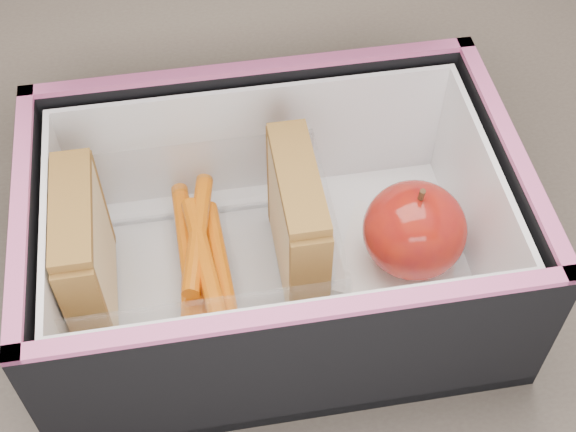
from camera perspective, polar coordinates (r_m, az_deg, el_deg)
name	(u,v)px	position (r m, az deg, el deg)	size (l,w,h in m)	color
kitchen_table	(237,384)	(0.63, -3.66, -11.83)	(1.20, 0.80, 0.75)	#61564B
lunch_bag	(274,223)	(0.51, -1.02, -0.47)	(0.30, 0.33, 0.26)	black
plastic_tub	(195,253)	(0.52, -6.63, -2.63)	(0.18, 0.13, 0.07)	white
sandwich_left	(86,253)	(0.51, -14.19, -2.58)	(0.02, 0.09, 0.10)	beige
sandwich_right	(297,224)	(0.51, 0.66, -0.60)	(0.02, 0.09, 0.10)	beige
carrot_sticks	(199,264)	(0.54, -6.33, -3.39)	(0.04, 0.15, 0.03)	#D95911
paper_napkin	(398,258)	(0.56, 7.85, -2.97)	(0.08, 0.08, 0.01)	white
red_apple	(414,230)	(0.53, 8.98, -1.00)	(0.08, 0.08, 0.07)	maroon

